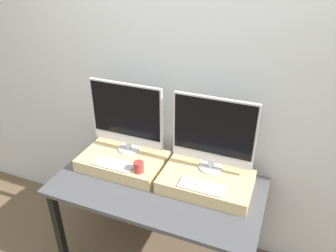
# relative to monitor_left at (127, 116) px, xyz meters

# --- Properties ---
(wall_back) EXTENTS (8.00, 0.04, 2.60)m
(wall_back) POSITION_rel_monitor_left_xyz_m (0.33, 0.24, 0.13)
(wall_back) COLOR silver
(wall_back) RESTS_ON ground_plane
(workbench) EXTENTS (1.47, 0.75, 0.79)m
(workbench) POSITION_rel_monitor_left_xyz_m (0.33, -0.20, -0.47)
(workbench) COLOR #47474C
(workbench) RESTS_ON ground_plane
(wooden_riser_left) EXTENTS (0.62, 0.39, 0.09)m
(wooden_riser_left) POSITION_rel_monitor_left_xyz_m (0.00, -0.10, -0.33)
(wooden_riser_left) COLOR #D6B77F
(wooden_riser_left) RESTS_ON workbench
(monitor_left) EXTENTS (0.56, 0.16, 0.54)m
(monitor_left) POSITION_rel_monitor_left_xyz_m (0.00, 0.00, 0.00)
(monitor_left) COLOR silver
(monitor_left) RESTS_ON wooden_riser_left
(keyboard_left) EXTENTS (0.30, 0.12, 0.01)m
(keyboard_left) POSITION_rel_monitor_left_xyz_m (0.00, -0.23, -0.28)
(keyboard_left) COLOR silver
(keyboard_left) RESTS_ON wooden_riser_left
(mug) EXTENTS (0.07, 0.07, 0.08)m
(mug) POSITION_rel_monitor_left_xyz_m (0.20, -0.23, -0.25)
(mug) COLOR #9E332D
(mug) RESTS_ON wooden_riser_left
(wooden_riser_right) EXTENTS (0.62, 0.39, 0.09)m
(wooden_riser_right) POSITION_rel_monitor_left_xyz_m (0.65, -0.10, -0.33)
(wooden_riser_right) COLOR #D6B77F
(wooden_riser_right) RESTS_ON workbench
(monitor_right) EXTENTS (0.56, 0.16, 0.54)m
(monitor_right) POSITION_rel_monitor_left_xyz_m (0.65, 0.00, 0.00)
(monitor_right) COLOR silver
(monitor_right) RESTS_ON wooden_riser_right
(keyboard_right) EXTENTS (0.30, 0.12, 0.01)m
(keyboard_right) POSITION_rel_monitor_left_xyz_m (0.65, -0.23, -0.28)
(keyboard_right) COLOR silver
(keyboard_right) RESTS_ON wooden_riser_right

